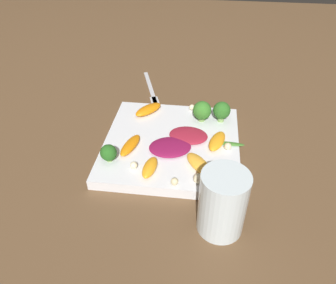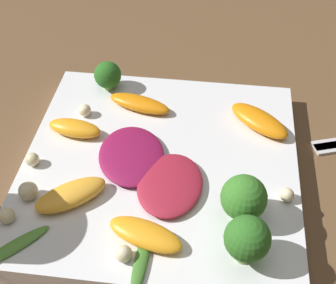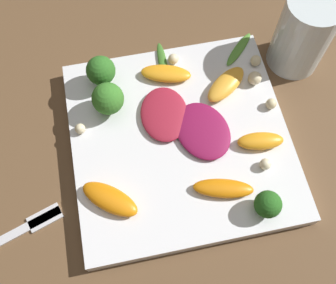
% 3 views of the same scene
% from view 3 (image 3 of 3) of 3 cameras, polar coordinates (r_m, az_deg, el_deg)
% --- Properties ---
extents(ground_plane, '(2.40, 2.40, 0.00)m').
position_cam_3_polar(ground_plane, '(0.54, 1.73, -0.20)').
color(ground_plane, brown).
extents(plate, '(0.29, 0.29, 0.02)m').
position_cam_3_polar(plate, '(0.53, 1.77, 0.29)').
color(plate, white).
rests_on(plate, ground_plane).
extents(drinking_glass, '(0.08, 0.08, 0.12)m').
position_cam_3_polar(drinking_glass, '(0.60, 19.05, 14.63)').
color(drinking_glass, silver).
rests_on(drinking_glass, ground_plane).
extents(fork, '(0.08, 0.19, 0.01)m').
position_cam_3_polar(fork, '(0.54, -22.63, -12.81)').
color(fork, silver).
rests_on(fork, ground_plane).
extents(radicchio_leaf_0, '(0.09, 0.07, 0.01)m').
position_cam_3_polar(radicchio_leaf_0, '(0.53, -0.54, 4.11)').
color(radicchio_leaf_0, maroon).
rests_on(radicchio_leaf_0, plate).
extents(radicchio_leaf_1, '(0.10, 0.09, 0.01)m').
position_cam_3_polar(radicchio_leaf_1, '(0.52, 5.01, 1.87)').
color(radicchio_leaf_1, maroon).
rests_on(radicchio_leaf_1, plate).
extents(orange_segment_0, '(0.04, 0.08, 0.01)m').
position_cam_3_polar(orange_segment_0, '(0.49, 8.01, -6.68)').
color(orange_segment_0, orange).
rests_on(orange_segment_0, plate).
extents(orange_segment_1, '(0.03, 0.06, 0.02)m').
position_cam_3_polar(orange_segment_1, '(0.52, 13.26, 0.14)').
color(orange_segment_1, orange).
rests_on(orange_segment_1, plate).
extents(orange_segment_2, '(0.07, 0.07, 0.02)m').
position_cam_3_polar(orange_segment_2, '(0.55, 8.40, 8.28)').
color(orange_segment_2, '#FCAD33').
rests_on(orange_segment_2, plate).
extents(orange_segment_3, '(0.07, 0.08, 0.02)m').
position_cam_3_polar(orange_segment_3, '(0.49, -8.42, -8.19)').
color(orange_segment_3, orange).
rests_on(orange_segment_3, plate).
extents(orange_segment_4, '(0.05, 0.08, 0.01)m').
position_cam_3_polar(orange_segment_4, '(0.56, 0.19, 9.98)').
color(orange_segment_4, orange).
rests_on(orange_segment_4, plate).
extents(broccoli_floret_0, '(0.04, 0.04, 0.05)m').
position_cam_3_polar(broccoli_floret_0, '(0.52, -8.71, 6.19)').
color(broccoli_floret_0, '#7A9E51').
rests_on(broccoli_floret_0, plate).
extents(broccoli_floret_1, '(0.03, 0.03, 0.04)m').
position_cam_3_polar(broccoli_floret_1, '(0.48, 14.29, -8.77)').
color(broccoli_floret_1, '#7A9E51').
rests_on(broccoli_floret_1, plate).
extents(broccoli_floret_2, '(0.04, 0.04, 0.05)m').
position_cam_3_polar(broccoli_floret_2, '(0.55, -9.71, 10.12)').
color(broccoli_floret_2, '#84AD5B').
rests_on(broccoli_floret_2, plate).
extents(arugula_sprig_0, '(0.06, 0.06, 0.01)m').
position_cam_3_polar(arugula_sprig_0, '(0.60, 10.24, 13.12)').
color(arugula_sprig_0, '#518E33').
rests_on(arugula_sprig_0, plate).
extents(arugula_sprig_1, '(0.07, 0.01, 0.01)m').
position_cam_3_polar(arugula_sprig_1, '(0.58, -1.08, 11.55)').
color(arugula_sprig_1, '#3D7528').
rests_on(arugula_sprig_1, plate).
extents(macadamia_nut_0, '(0.02, 0.02, 0.02)m').
position_cam_3_polar(macadamia_nut_0, '(0.57, 12.47, 9.03)').
color(macadamia_nut_0, beige).
rests_on(macadamia_nut_0, plate).
extents(macadamia_nut_1, '(0.01, 0.01, 0.01)m').
position_cam_3_polar(macadamia_nut_1, '(0.51, 13.95, -3.14)').
color(macadamia_nut_1, beige).
rests_on(macadamia_nut_1, plate).
extents(macadamia_nut_2, '(0.02, 0.02, 0.02)m').
position_cam_3_polar(macadamia_nut_2, '(0.57, 0.79, 11.95)').
color(macadamia_nut_2, beige).
rests_on(macadamia_nut_2, plate).
extents(macadamia_nut_3, '(0.01, 0.01, 0.01)m').
position_cam_3_polar(macadamia_nut_3, '(0.53, -12.63, 1.90)').
color(macadamia_nut_3, beige).
rests_on(macadamia_nut_3, plate).
extents(macadamia_nut_4, '(0.02, 0.02, 0.02)m').
position_cam_3_polar(macadamia_nut_4, '(0.59, 12.60, 11.46)').
color(macadamia_nut_4, beige).
rests_on(macadamia_nut_4, plate).
extents(macadamia_nut_5, '(0.01, 0.01, 0.01)m').
position_cam_3_polar(macadamia_nut_5, '(0.55, 14.75, 5.40)').
color(macadamia_nut_5, beige).
rests_on(macadamia_nut_5, plate).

